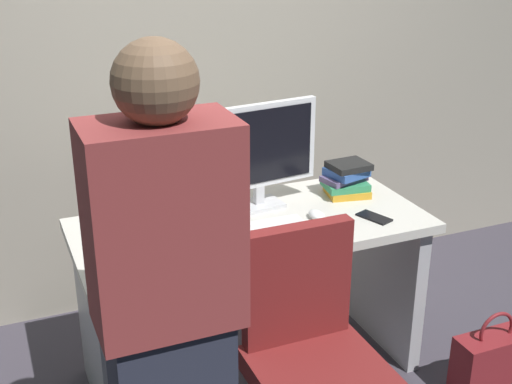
# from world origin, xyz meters

# --- Properties ---
(ground_plane) EXTENTS (9.00, 9.00, 0.00)m
(ground_plane) POSITION_xyz_m (0.00, 0.00, 0.00)
(ground_plane) COLOR #3D3842
(wall_back) EXTENTS (6.40, 0.10, 3.00)m
(wall_back) POSITION_xyz_m (0.00, 0.86, 1.50)
(wall_back) COLOR #9E9384
(wall_back) RESTS_ON ground
(desk) EXTENTS (1.45, 0.66, 0.74)m
(desk) POSITION_xyz_m (0.00, 0.00, 0.51)
(desk) COLOR beige
(desk) RESTS_ON ground
(office_chair) EXTENTS (0.52, 0.52, 0.94)m
(office_chair) POSITION_xyz_m (-0.03, -0.64, 0.43)
(office_chair) COLOR black
(office_chair) RESTS_ON ground
(person_at_desk) EXTENTS (0.40, 0.24, 1.64)m
(person_at_desk) POSITION_xyz_m (-0.56, -0.75, 0.84)
(person_at_desk) COLOR #262838
(person_at_desk) RESTS_ON ground
(monitor) EXTENTS (0.54, 0.16, 0.46)m
(monitor) POSITION_xyz_m (0.09, 0.13, 1.00)
(monitor) COLOR silver
(monitor) RESTS_ON desk
(keyboard) EXTENTS (0.43, 0.14, 0.02)m
(keyboard) POSITION_xyz_m (-0.03, -0.10, 0.75)
(keyboard) COLOR white
(keyboard) RESTS_ON desk
(mouse) EXTENTS (0.06, 0.10, 0.03)m
(mouse) POSITION_xyz_m (0.26, -0.08, 0.76)
(mouse) COLOR white
(mouse) RESTS_ON desk
(cup_near_keyboard) EXTENTS (0.07, 0.07, 0.09)m
(cup_near_keyboard) POSITION_xyz_m (-0.40, -0.10, 0.78)
(cup_near_keyboard) COLOR #3372B2
(cup_near_keyboard) RESTS_ON desk
(cup_by_monitor) EXTENTS (0.08, 0.08, 0.10)m
(cup_by_monitor) POSITION_xyz_m (-0.39, 0.21, 0.79)
(cup_by_monitor) COLOR #3372B2
(cup_by_monitor) RESTS_ON desk
(book_stack) EXTENTS (0.22, 0.19, 0.15)m
(book_stack) POSITION_xyz_m (0.51, 0.11, 0.81)
(book_stack) COLOR gold
(book_stack) RESTS_ON desk
(cell_phone) EXTENTS (0.12, 0.16, 0.01)m
(cell_phone) POSITION_xyz_m (0.48, -0.17, 0.74)
(cell_phone) COLOR black
(cell_phone) RESTS_ON desk
(handbag) EXTENTS (0.34, 0.14, 0.38)m
(handbag) POSITION_xyz_m (0.90, -0.51, 0.14)
(handbag) COLOR maroon
(handbag) RESTS_ON ground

